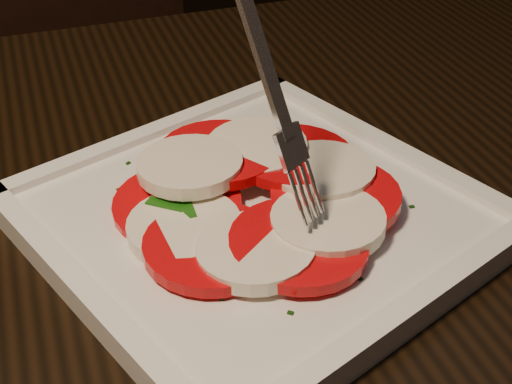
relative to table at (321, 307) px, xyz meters
name	(u,v)px	position (x,y,z in m)	size (l,w,h in m)	color
table	(321,307)	(0.00, 0.00, 0.00)	(1.29, 0.94, 0.75)	black
chair	(80,74)	(-0.02, 0.75, -0.12)	(0.44, 0.44, 0.93)	black
plate	(256,218)	(-0.06, 0.00, 0.11)	(0.28, 0.28, 0.01)	white
caprese_salad	(256,197)	(-0.06, 0.00, 0.12)	(0.19, 0.24, 0.03)	red
fork	(251,61)	(-0.06, 0.00, 0.23)	(0.03, 0.08, 0.18)	white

